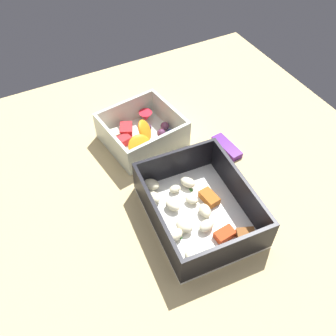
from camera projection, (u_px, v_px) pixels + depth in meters
table_surface at (180, 182)px, 70.24cm from camera, size 80.00×80.00×2.00cm
pasta_container at (198, 210)px, 62.17cm from camera, size 21.32×17.43×6.67cm
fruit_bowl at (142, 133)px, 74.57cm from camera, size 14.92×15.73×5.96cm
candy_bar at (227, 147)px, 74.12cm from camera, size 7.17×2.96×1.20cm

